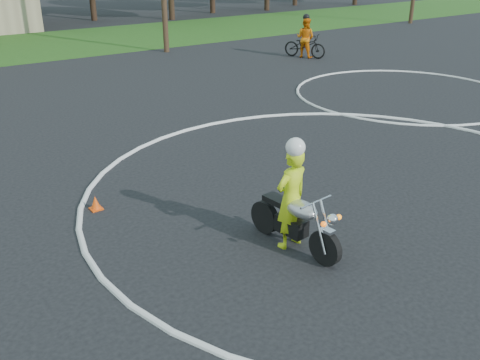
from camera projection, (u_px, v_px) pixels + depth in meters
ground at (478, 246)px, 9.76m from camera, size 120.00×120.00×0.00m
grass_strip at (36, 45)px, 29.86m from camera, size 120.00×10.00×0.02m
course_markings at (374, 153)px, 14.16m from camera, size 19.05×19.05×0.12m
primary_motorcycle at (296, 221)px, 9.49m from camera, size 0.75×2.14×1.12m
rider_primary_grp at (291, 195)px, 9.41m from camera, size 0.73×0.51×2.09m
rider_second_grp at (305, 42)px, 26.37m from camera, size 1.56×2.30×2.10m
traffic_cones at (472, 193)px, 11.57m from camera, size 16.83×9.65×0.30m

